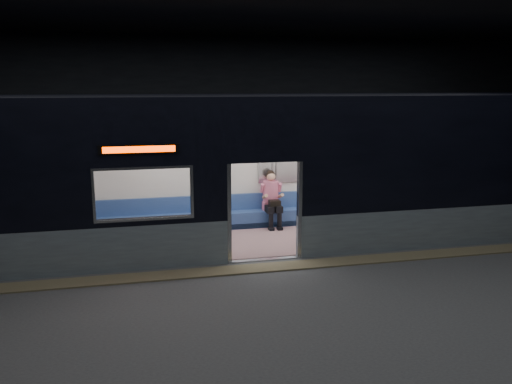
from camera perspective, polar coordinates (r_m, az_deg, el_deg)
name	(u,v)px	position (r m, az deg, el deg)	size (l,w,h in m)	color
station_floor	(278,278)	(10.37, 2.35, -9.00)	(24.00, 14.00, 0.01)	#47494C
station_envelope	(280,80)	(9.72, 2.53, 11.72)	(24.00, 14.00, 5.00)	black
tactile_strip	(271,267)	(10.86, 1.56, -7.93)	(22.80, 0.50, 0.03)	#8C7F59
metro_car	(249,162)	(12.31, -0.78, 3.17)	(18.00, 3.04, 3.35)	#90A3AB
passenger	(271,196)	(13.64, 1.63, -0.41)	(0.46, 0.74, 1.42)	black
handbag	(275,203)	(13.45, 1.98, -1.17)	(0.27, 0.23, 0.14)	black
transit_map	(280,168)	(13.89, 2.50, 2.59)	(1.03, 0.03, 0.67)	white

